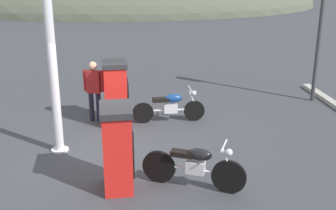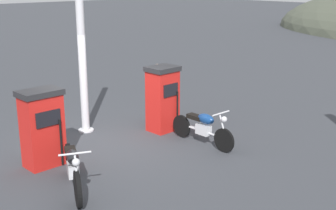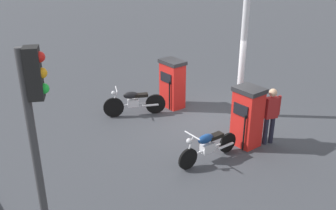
# 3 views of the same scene
# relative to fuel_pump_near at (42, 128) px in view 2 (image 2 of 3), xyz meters

# --- Properties ---
(ground_plane) EXTENTS (120.00, 120.00, 0.00)m
(ground_plane) POSITION_rel_fuel_pump_near_xyz_m (-0.10, 1.69, -0.84)
(ground_plane) COLOR #383A3F
(fuel_pump_near) EXTENTS (0.63, 0.88, 1.66)m
(fuel_pump_near) POSITION_rel_fuel_pump_near_xyz_m (0.00, 0.00, 0.00)
(fuel_pump_near) COLOR red
(fuel_pump_near) RESTS_ON ground
(fuel_pump_far) EXTENTS (0.68, 0.78, 1.70)m
(fuel_pump_far) POSITION_rel_fuel_pump_near_xyz_m (0.00, 3.38, 0.02)
(fuel_pump_far) COLOR red
(fuel_pump_far) RESTS_ON ground
(motorcycle_near_pump) EXTENTS (1.89, 0.96, 0.97)m
(motorcycle_near_pump) POSITION_rel_fuel_pump_near_xyz_m (1.45, -0.17, -0.38)
(motorcycle_near_pump) COLOR black
(motorcycle_near_pump) RESTS_ON ground
(motorcycle_far_pump) EXTENTS (1.95, 0.56, 0.92)m
(motorcycle_far_pump) POSITION_rel_fuel_pump_near_xyz_m (1.43, 3.39, -0.39)
(motorcycle_far_pump) COLOR black
(motorcycle_far_pump) RESTS_ON ground
(attendant_person) EXTENTS (0.57, 0.30, 1.64)m
(attendant_person) POSITION_rel_fuel_pump_near_xyz_m (-0.56, 3.71, 0.10)
(attendant_person) COLOR #1E1E2D
(attendant_person) RESTS_ON ground
(canopy_support_pole) EXTENTS (0.40, 0.40, 3.95)m
(canopy_support_pole) POSITION_rel_fuel_pump_near_xyz_m (-1.32, 1.86, 1.06)
(canopy_support_pole) COLOR silver
(canopy_support_pole) RESTS_ON ground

